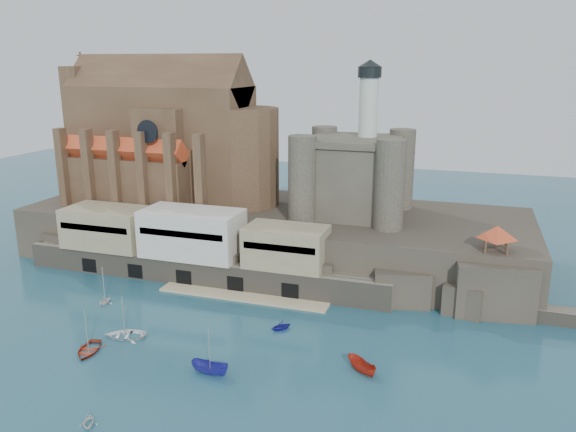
# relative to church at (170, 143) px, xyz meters

# --- Properties ---
(ground) EXTENTS (300.00, 300.00, 0.00)m
(ground) POSITION_rel_church_xyz_m (24.13, -41.85, -22.13)
(ground) COLOR #1B485A
(ground) RESTS_ON ground
(promontory) EXTENTS (100.00, 36.00, 10.00)m
(promontory) POSITION_rel_church_xyz_m (23.94, -2.48, -17.20)
(promontory) COLOR #2C2721
(promontory) RESTS_ON ground
(quay) EXTENTS (70.00, 12.00, 13.05)m
(quay) POSITION_rel_church_xyz_m (13.94, -18.78, -16.06)
(quay) COLOR #6E6658
(quay) RESTS_ON ground
(church) EXTENTS (47.00, 25.93, 30.51)m
(church) POSITION_rel_church_xyz_m (0.00, 0.00, 0.00)
(church) COLOR #483321
(church) RESTS_ON promontory
(castle_keep) EXTENTS (21.20, 21.20, 29.30)m
(castle_keep) POSITION_rel_church_xyz_m (40.21, -0.78, -3.81)
(castle_keep) COLOR #433F35
(castle_keep) RESTS_ON promontory
(rock_outcrop) EXTENTS (14.50, 10.50, 8.70)m
(rock_outcrop) POSITION_rel_church_xyz_m (66.13, -16.01, -18.11)
(rock_outcrop) COLOR #2C2721
(rock_outcrop) RESTS_ON ground
(pavilion) EXTENTS (6.40, 6.40, 5.40)m
(pavilion) POSITION_rel_church_xyz_m (66.13, -15.85, -9.40)
(pavilion) COLOR #483321
(pavilion) RESTS_ON rock_outcrop
(boat_0) EXTENTS (4.23, 2.22, 5.69)m
(boat_0) POSITION_rel_church_xyz_m (12.96, -47.84, -22.13)
(boat_0) COLOR #AA2E18
(boat_0) RESTS_ON ground
(boat_1) EXTENTS (2.78, 2.41, 2.75)m
(boat_1) POSITION_rel_church_xyz_m (23.31, -61.56, -22.13)
(boat_1) COLOR silver
(boat_1) RESTS_ON ground
(boat_2) EXTENTS (2.19, 2.14, 5.34)m
(boat_2) POSITION_rel_church_xyz_m (31.46, -47.72, -22.13)
(boat_2) COLOR #2A2BA1
(boat_2) RESTS_ON ground
(boat_4) EXTENTS (2.71, 1.66, 3.13)m
(boat_4) POSITION_rel_church_xyz_m (5.30, -33.27, -22.13)
(boat_4) COLOR silver
(boat_4) RESTS_ON ground
(boat_5) EXTENTS (2.63, 2.62, 4.93)m
(boat_5) POSITION_rel_church_xyz_m (49.87, -41.21, -22.13)
(boat_5) COLOR #B42815
(boat_5) RESTS_ON ground
(boat_6) EXTENTS (2.49, 4.51, 6.07)m
(boat_6) POSITION_rel_church_xyz_m (15.26, -42.49, -22.13)
(boat_6) COLOR white
(boat_6) RESTS_ON ground
(boat_7) EXTENTS (3.26, 3.17, 3.28)m
(boat_7) POSITION_rel_church_xyz_m (36.19, -33.19, -22.13)
(boat_7) COLOR navy
(boat_7) RESTS_ON ground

